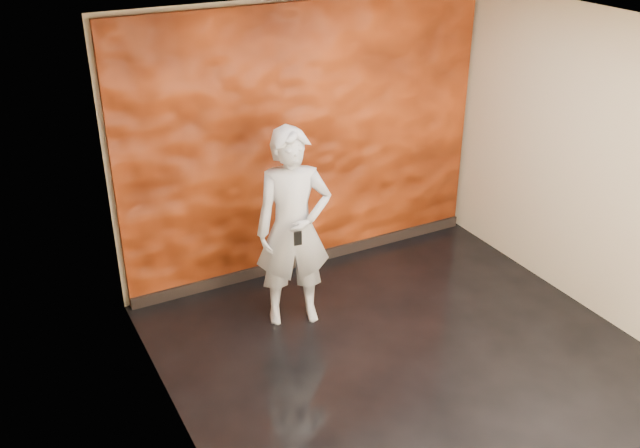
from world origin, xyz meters
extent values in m
cube|color=black|center=(0.00, 0.00, -0.01)|extent=(4.00, 4.00, 0.01)
cube|color=#BAAF8E|center=(0.00, 2.00, 1.40)|extent=(4.00, 0.02, 2.80)
cube|color=#BAAF8E|center=(0.00, -2.00, 1.40)|extent=(4.00, 0.02, 2.80)
cube|color=#BAAF8E|center=(-2.00, 0.00, 1.40)|extent=(0.02, 4.00, 2.80)
cube|color=#BAAF8E|center=(2.00, 0.00, 1.40)|extent=(0.02, 4.00, 2.80)
cube|color=white|center=(0.00, 0.00, 2.80)|extent=(4.00, 4.00, 0.01)
cube|color=#BF4414|center=(0.00, 1.96, 1.38)|extent=(3.90, 0.06, 2.75)
cube|color=black|center=(0.00, 1.92, 0.06)|extent=(3.90, 0.04, 0.12)
imported|color=#A3A8B2|center=(-0.60, 1.07, 0.95)|extent=(0.79, 0.63, 1.89)
cube|color=black|center=(-0.68, 0.81, 0.99)|extent=(0.07, 0.02, 0.13)
camera|label=1|loc=(-3.03, -4.08, 3.85)|focal=40.00mm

